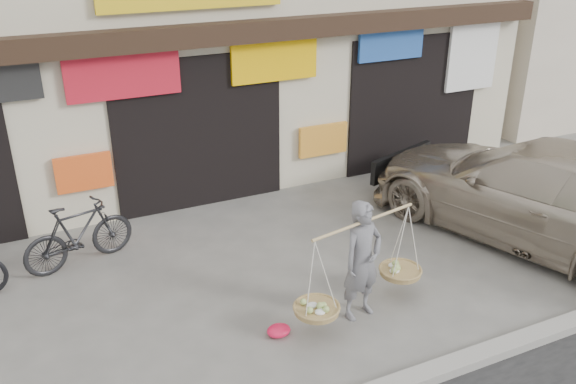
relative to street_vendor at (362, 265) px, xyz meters
name	(u,v)px	position (x,y,z in m)	size (l,w,h in m)	color
ground	(284,305)	(-0.82, 0.60, -0.75)	(70.00, 70.00, 0.00)	slate
street_vendor	(362,265)	(0.00, 0.00, 0.00)	(2.00, 0.85, 1.63)	slate
bike_1	(79,234)	(-3.13, 2.86, -0.25)	(0.47, 1.67, 1.01)	#232325
suv	(537,192)	(3.64, 0.66, 0.06)	(3.91, 5.99, 1.61)	#AD9F8C
red_bag	(279,330)	(-1.15, 0.04, -0.68)	(0.31, 0.25, 0.14)	#F91745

